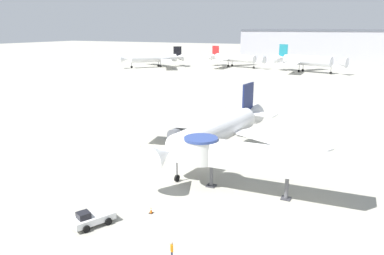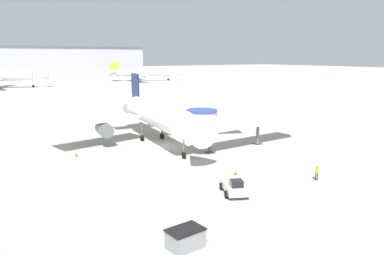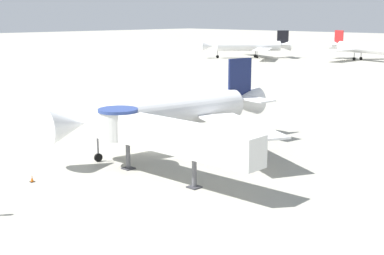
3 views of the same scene
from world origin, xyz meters
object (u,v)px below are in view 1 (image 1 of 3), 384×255
at_px(traffic_cone_port_wing, 141,148).
at_px(ground_crew_marshaller, 172,250).
at_px(jet_bridge, 252,158).
at_px(background_jet_teal_tail, 306,60).
at_px(background_jet_black_tail, 155,58).
at_px(pushback_tug_white, 92,218).
at_px(traffic_cone_near_nose, 151,210).
at_px(main_airplane, 218,131).
at_px(background_jet_red_tail, 234,58).

xyz_separation_m(traffic_cone_port_wing, ground_crew_marshaller, (18.76, -23.57, 0.63)).
height_order(jet_bridge, traffic_cone_port_wing, jet_bridge).
xyz_separation_m(background_jet_teal_tail, background_jet_black_tail, (-70.73, -10.21, -0.77)).
xyz_separation_m(pushback_tug_white, traffic_cone_near_nose, (3.93, 4.61, -0.42)).
bearing_deg(background_jet_teal_tail, background_jet_black_tail, 113.76).
relative_size(main_airplane, traffic_cone_near_nose, 46.91).
bearing_deg(main_airplane, traffic_cone_port_wing, -165.59).
distance_m(traffic_cone_near_nose, background_jet_red_tail, 154.48).
bearing_deg(jet_bridge, traffic_cone_port_wing, 156.05).
relative_size(traffic_cone_port_wing, ground_crew_marshaller, 0.43).
relative_size(main_airplane, ground_crew_marshaller, 18.73).
height_order(ground_crew_marshaller, background_jet_black_tail, background_jet_black_tail).
bearing_deg(main_airplane, ground_crew_marshaller, -69.08).
distance_m(main_airplane, traffic_cone_port_wing, 13.26).
height_order(main_airplane, background_jet_teal_tail, background_jet_teal_tail).
height_order(background_jet_black_tail, background_jet_red_tail, background_jet_red_tail).
distance_m(background_jet_black_tail, background_jet_red_tail, 38.90).
height_order(traffic_cone_port_wing, background_jet_red_tail, background_jet_red_tail).
relative_size(jet_bridge, traffic_cone_port_wing, 26.52).
relative_size(background_jet_teal_tail, background_jet_red_tail, 0.99).
xyz_separation_m(ground_crew_marshaller, background_jet_black_tail, (-84.86, 136.28, 3.38)).
distance_m(pushback_tug_white, traffic_cone_port_wing, 23.69).
relative_size(traffic_cone_port_wing, traffic_cone_near_nose, 1.09).
bearing_deg(jet_bridge, main_airplane, 127.42).
distance_m(traffic_cone_near_nose, ground_crew_marshaller, 8.63).
height_order(traffic_cone_near_nose, ground_crew_marshaller, ground_crew_marshaller).
relative_size(pushback_tug_white, ground_crew_marshaller, 2.69).
bearing_deg(traffic_cone_near_nose, jet_bridge, 50.09).
height_order(jet_bridge, pushback_tug_white, jet_bridge).
bearing_deg(jet_bridge, pushback_tug_white, -133.07).
bearing_deg(main_airplane, background_jet_black_tail, 132.42).
distance_m(main_airplane, background_jet_red_tail, 136.30).
distance_m(jet_bridge, traffic_cone_near_nose, 12.94).
xyz_separation_m(jet_bridge, traffic_cone_near_nose, (-7.88, -9.42, -4.08)).
height_order(pushback_tug_white, traffic_cone_near_nose, pushback_tug_white).
bearing_deg(pushback_tug_white, traffic_cone_near_nose, 74.37).
height_order(traffic_cone_port_wing, ground_crew_marshaller, ground_crew_marshaller).
xyz_separation_m(traffic_cone_port_wing, background_jet_red_tail, (-31.55, 130.57, 4.06)).
bearing_deg(traffic_cone_port_wing, ground_crew_marshaller, -51.49).
bearing_deg(background_jet_black_tail, traffic_cone_near_nose, -17.88).
bearing_deg(traffic_cone_port_wing, background_jet_black_tail, 120.39).
distance_m(main_airplane, traffic_cone_near_nose, 19.36).
bearing_deg(background_jet_red_tail, background_jet_teal_tail, -86.03).
bearing_deg(background_jet_teal_tail, traffic_cone_port_wing, -166.61).
bearing_deg(traffic_cone_near_nose, background_jet_black_tail, 121.25).
distance_m(traffic_cone_near_nose, background_jet_teal_tail, 140.58).
height_order(main_airplane, pushback_tug_white, main_airplane).
height_order(traffic_cone_near_nose, background_jet_red_tail, background_jet_red_tail).
bearing_deg(traffic_cone_near_nose, background_jet_teal_tail, 93.34).
distance_m(ground_crew_marshaller, background_jet_black_tail, 160.57).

